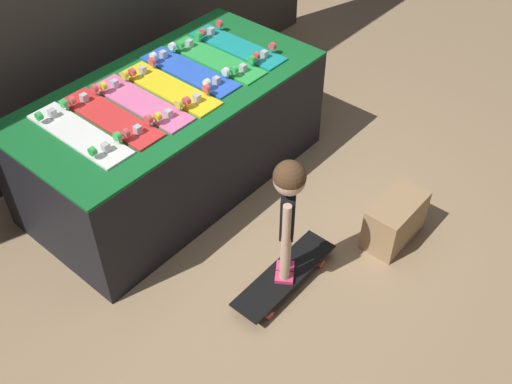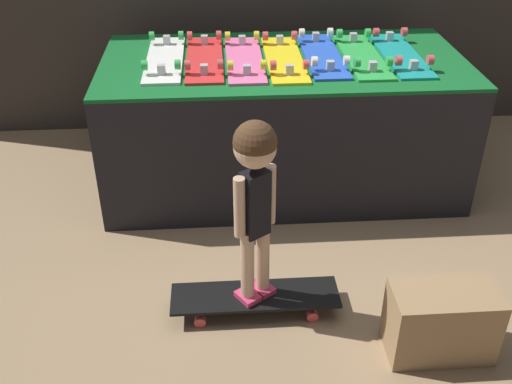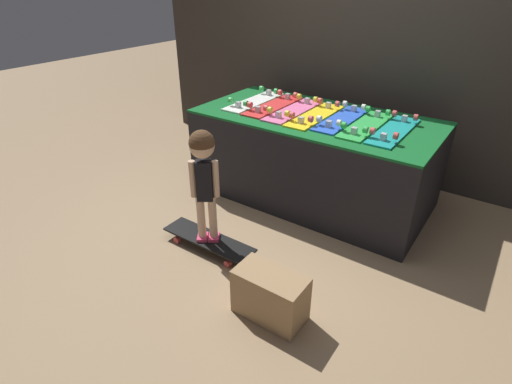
# 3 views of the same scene
# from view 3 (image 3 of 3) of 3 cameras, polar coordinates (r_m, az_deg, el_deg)

# --- Properties ---
(ground_plane) EXTENTS (16.00, 16.00, 0.00)m
(ground_plane) POSITION_cam_3_polar(r_m,az_deg,el_deg) (3.39, 2.85, -4.62)
(ground_plane) COLOR #9E7F5B
(back_wall) EXTENTS (4.91, 0.10, 2.52)m
(back_wall) POSITION_cam_3_polar(r_m,az_deg,el_deg) (4.20, 14.89, 19.72)
(back_wall) COLOR #332D28
(back_wall) RESTS_ON ground_plane
(display_rack) EXTENTS (2.07, 1.03, 0.78)m
(display_rack) POSITION_cam_3_polar(r_m,az_deg,el_deg) (3.68, 8.19, 4.90)
(display_rack) COLOR black
(display_rack) RESTS_ON ground_plane
(skateboard_white_on_rack) EXTENTS (0.20, 0.76, 0.09)m
(skateboard_white_on_rack) POSITION_cam_3_polar(r_m,az_deg,el_deg) (3.88, -0.25, 12.91)
(skateboard_white_on_rack) COLOR white
(skateboard_white_on_rack) RESTS_ON display_rack
(skateboard_red_on_rack) EXTENTS (0.20, 0.76, 0.09)m
(skateboard_red_on_rack) POSITION_cam_3_polar(r_m,az_deg,el_deg) (3.75, 2.51, 12.31)
(skateboard_red_on_rack) COLOR red
(skateboard_red_on_rack) RESTS_ON display_rack
(skateboard_pink_on_rack) EXTENTS (0.20, 0.76, 0.09)m
(skateboard_pink_on_rack) POSITION_cam_3_polar(r_m,az_deg,el_deg) (3.62, 5.37, 11.60)
(skateboard_pink_on_rack) COLOR pink
(skateboard_pink_on_rack) RESTS_ON display_rack
(skateboard_yellow_on_rack) EXTENTS (0.20, 0.76, 0.09)m
(skateboard_yellow_on_rack) POSITION_cam_3_polar(r_m,az_deg,el_deg) (3.51, 8.47, 10.84)
(skateboard_yellow_on_rack) COLOR yellow
(skateboard_yellow_on_rack) RESTS_ON display_rack
(skateboard_blue_on_rack) EXTENTS (0.20, 0.76, 0.09)m
(skateboard_blue_on_rack) POSITION_cam_3_polar(r_m,az_deg,el_deg) (3.46, 12.15, 10.24)
(skateboard_blue_on_rack) COLOR blue
(skateboard_blue_on_rack) RESTS_ON display_rack
(skateboard_green_on_rack) EXTENTS (0.20, 0.76, 0.09)m
(skateboard_green_on_rack) POSITION_cam_3_polar(r_m,az_deg,el_deg) (3.36, 15.46, 9.27)
(skateboard_green_on_rack) COLOR green
(skateboard_green_on_rack) RESTS_ON display_rack
(skateboard_teal_on_rack) EXTENTS (0.20, 0.76, 0.09)m
(skateboard_teal_on_rack) POSITION_cam_3_polar(r_m,az_deg,el_deg) (3.30, 19.13, 8.37)
(skateboard_teal_on_rack) COLOR teal
(skateboard_teal_on_rack) RESTS_ON display_rack
(skateboard_on_floor) EXTENTS (0.77, 0.21, 0.09)m
(skateboard_on_floor) POSITION_cam_3_polar(r_m,az_deg,el_deg) (3.09, -6.79, -6.84)
(skateboard_on_floor) COLOR black
(skateboard_on_floor) RESTS_ON ground_plane
(child) EXTENTS (0.20, 0.18, 0.87)m
(child) POSITION_cam_3_polar(r_m,az_deg,el_deg) (2.78, -7.53, 3.66)
(child) COLOR #E03D6B
(child) RESTS_ON skateboard_on_floor
(storage_box) EXTENTS (0.44, 0.23, 0.32)m
(storage_box) POSITION_cam_3_polar(r_m,az_deg,el_deg) (2.50, 2.05, -14.53)
(storage_box) COLOR #A37F56
(storage_box) RESTS_ON ground_plane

